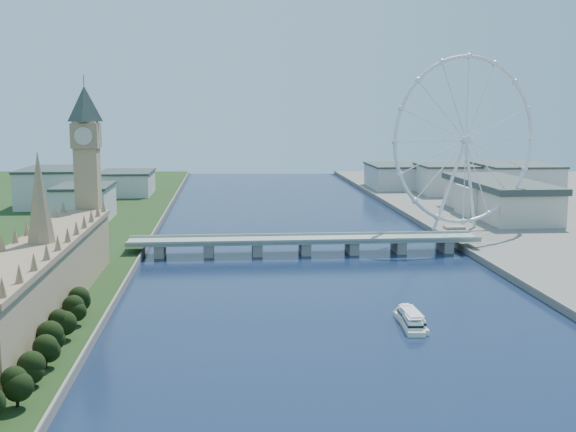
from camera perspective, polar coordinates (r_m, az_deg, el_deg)
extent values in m
cube|color=tan|center=(331.15, -18.74, -4.78)|extent=(24.00, 200.00, 28.00)
cone|color=#937A59|center=(325.02, -19.05, 1.41)|extent=(12.00, 12.00, 40.00)
cube|color=tan|center=(430.95, -15.51, 1.88)|extent=(13.00, 13.00, 80.00)
cube|color=#937A59|center=(428.58, -15.68, 6.13)|extent=(15.00, 15.00, 14.00)
pyramid|color=#2D3833|center=(428.46, -15.83, 9.88)|extent=(20.02, 20.02, 20.00)
cube|color=gray|center=(452.90, 1.34, -1.91)|extent=(220.00, 22.00, 2.00)
cube|color=gray|center=(453.18, -10.07, -2.64)|extent=(6.00, 20.00, 7.50)
cube|color=gray|center=(451.39, -6.27, -2.61)|extent=(6.00, 20.00, 7.50)
cube|color=gray|center=(451.60, -2.46, -2.56)|extent=(6.00, 20.00, 7.50)
cube|color=gray|center=(453.79, 1.33, -2.50)|extent=(6.00, 20.00, 7.50)
cube|color=gray|center=(457.94, 5.07, -2.43)|extent=(6.00, 20.00, 7.50)
cube|color=gray|center=(463.99, 8.73, -2.35)|extent=(6.00, 20.00, 7.50)
cube|color=gray|center=(471.88, 12.27, -2.27)|extent=(6.00, 20.00, 7.50)
torus|color=silver|center=(525.85, 13.88, 5.83)|extent=(113.60, 39.12, 118.60)
cylinder|color=silver|center=(525.85, 13.88, 5.83)|extent=(7.25, 6.61, 6.00)
cube|color=gray|center=(540.92, 13.00, -0.89)|extent=(14.00, 10.00, 2.00)
cube|color=beige|center=(588.37, -15.77, 0.94)|extent=(40.00, 60.00, 26.00)
cube|color=beige|center=(683.74, -17.66, 2.13)|extent=(60.00, 80.00, 32.00)
cube|color=beige|center=(753.65, -12.60, 2.51)|extent=(50.00, 70.00, 22.00)
cube|color=beige|center=(761.47, 12.63, 2.80)|extent=(60.00, 60.00, 28.00)
cube|color=beige|center=(762.98, 17.39, 2.70)|extent=(70.00, 90.00, 30.00)
cube|color=beige|center=(808.59, 8.65, 3.09)|extent=(60.00, 80.00, 24.00)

